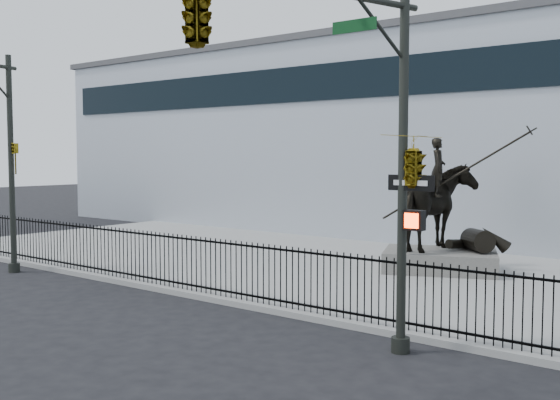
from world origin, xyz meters
The scene contains 7 objects.
ground centered at (0.00, 0.00, 0.00)m, with size 120.00×120.00×0.00m, color black.
plaza centered at (0.00, 7.00, 0.07)m, with size 30.00×12.00×0.15m, color #959593.
building centered at (0.00, 20.00, 4.50)m, with size 44.00×14.00×9.00m, color silver.
picket_fence centered at (0.00, 1.25, 0.90)m, with size 22.10×0.10×1.50m.
statue_plinth centered at (4.15, 8.26, 0.47)m, with size 3.44×2.37×0.65m, color #575550.
equestrian_statue centered at (4.21, 8.29, 2.15)m, with size 4.09×3.41×3.74m.
traffic_signal_right centered at (6.47, -2.00, 4.85)m, with size 2.17×6.86×7.00m.
Camera 1 is at (12.86, -11.02, 3.84)m, focal length 42.00 mm.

